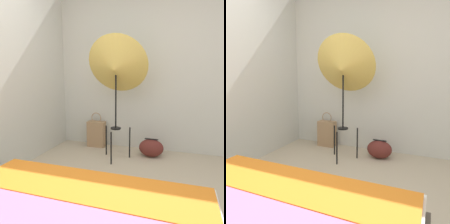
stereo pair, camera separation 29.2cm
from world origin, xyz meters
The scene contains 5 objects.
wall_back centered at (0.00, 2.08, 1.30)m, with size 8.00×0.05×2.60m.
wall_side_left centered at (-1.47, 1.00, 1.30)m, with size 0.05×8.00×2.60m.
photo_umbrella centered at (-0.30, 1.48, 1.32)m, with size 0.87×0.56×1.76m.
tote_bag centered at (-0.78, 1.92, 0.22)m, with size 0.30×0.16×0.59m.
duffel_bag centered at (0.18, 1.73, 0.13)m, with size 0.37×0.27×0.27m.
Camera 2 is at (0.87, -1.33, 1.24)m, focal length 35.00 mm.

